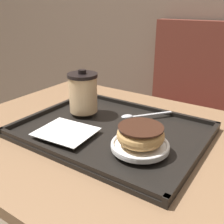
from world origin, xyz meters
TOP-DOWN VIEW (x-y plane):
  - cafe_table at (0.00, 0.00)m, footprint 1.00×0.70m
  - serving_tray at (-0.03, 0.00)m, footprint 0.49×0.38m
  - napkin_paper at (-0.11, -0.10)m, footprint 0.16×0.14m
  - coffee_cup_front at (-0.17, 0.04)m, footprint 0.09×0.09m
  - plate_with_chocolate_donut at (0.09, -0.06)m, footprint 0.14×0.14m
  - donut_chocolate_glazed at (0.09, -0.06)m, footprint 0.11×0.11m
  - spoon at (-0.01, 0.09)m, footprint 0.11×0.14m

SIDE VIEW (x-z plane):
  - cafe_table at x=0.00m, z-range 0.21..0.97m
  - serving_tray at x=-0.03m, z-range 0.75..0.77m
  - napkin_paper at x=-0.11m, z-range 0.78..0.78m
  - spoon at x=-0.01m, z-range 0.78..0.79m
  - plate_with_chocolate_donut at x=0.09m, z-range 0.78..0.79m
  - donut_chocolate_glazed at x=0.09m, z-range 0.79..0.83m
  - coffee_cup_front at x=-0.17m, z-range 0.77..0.90m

